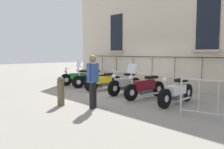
% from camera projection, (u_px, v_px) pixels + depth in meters
% --- Properties ---
extents(ground_plane, '(60.00, 60.00, 0.00)m').
position_uv_depth(ground_plane, '(119.00, 91.00, 10.13)').
color(ground_plane, gray).
extents(building_facade, '(0.82, 12.81, 7.03)m').
position_uv_depth(building_facade, '(158.00, 21.00, 11.70)').
color(building_facade, beige).
rests_on(building_facade, ground_plane).
extents(motorcycle_green, '(2.02, 0.74, 0.97)m').
position_uv_depth(motorcycle_green, '(78.00, 78.00, 12.20)').
color(motorcycle_green, black).
rests_on(motorcycle_green, ground_plane).
extents(motorcycle_black, '(1.84, 0.90, 1.41)m').
position_uv_depth(motorcycle_black, '(90.00, 79.00, 11.23)').
color(motorcycle_black, black).
rests_on(motorcycle_black, ground_plane).
extents(motorcycle_yellow, '(1.92, 0.73, 1.04)m').
position_uv_depth(motorcycle_yellow, '(104.00, 82.00, 10.27)').
color(motorcycle_yellow, black).
rests_on(motorcycle_yellow, ground_plane).
extents(motorcycle_silver, '(2.02, 0.60, 1.01)m').
position_uv_depth(motorcycle_silver, '(125.00, 84.00, 9.40)').
color(motorcycle_silver, black).
rests_on(motorcycle_silver, ground_plane).
extents(motorcycle_maroon, '(2.04, 0.58, 1.36)m').
position_uv_depth(motorcycle_maroon, '(145.00, 87.00, 8.49)').
color(motorcycle_maroon, black).
rests_on(motorcycle_maroon, ground_plane).
extents(motorcycle_white, '(2.16, 0.70, 1.11)m').
position_uv_depth(motorcycle_white, '(177.00, 92.00, 7.52)').
color(motorcycle_white, black).
rests_on(motorcycle_white, ground_plane).
extents(bollard, '(0.23, 0.23, 0.97)m').
position_uv_depth(bollard, '(61.00, 91.00, 7.34)').
color(bollard, brown).
rests_on(bollard, ground_plane).
extents(pedestrian_standing, '(0.50, 0.33, 1.67)m').
position_uv_depth(pedestrian_standing, '(93.00, 79.00, 6.93)').
color(pedestrian_standing, black).
rests_on(pedestrian_standing, ground_plane).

